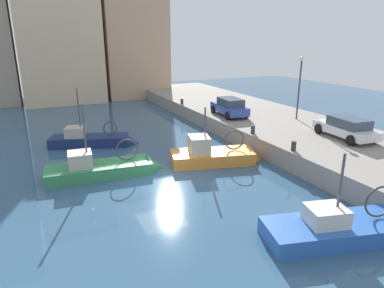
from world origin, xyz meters
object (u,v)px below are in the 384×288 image
Objects in this scene: mooring_bollard_south at (294,146)px; mooring_bollard_mid at (253,130)px; fishing_boat_navy at (95,144)px; parked_car_blue at (230,107)px; mooring_bollard_north at (182,101)px; fishing_boat_orange at (217,160)px; fishing_boat_blue at (347,235)px; quay_streetlamp at (300,77)px; parked_car_white at (347,128)px; fishing_boat_green at (107,173)px.

mooring_bollard_south is 1.00× the size of mooring_bollard_mid.
fishing_boat_navy reaches higher than parked_car_blue.
fishing_boat_orange is at bearing -104.10° from mooring_bollard_north.
quay_streetlamp is at bearing 56.10° from fishing_boat_blue.
fishing_boat_orange reaches higher than fishing_boat_blue.
fishing_boat_orange is 11.00× the size of mooring_bollard_mid.
parked_car_blue is at bearing 53.93° from fishing_boat_orange.
parked_car_blue is 7.69× the size of mooring_bollard_south.
fishing_boat_orange is at bearing -160.39° from quay_streetlamp.
fishing_boat_navy is at bearing 178.17° from parked_car_blue.
mooring_bollard_south is at bearing -173.08° from parked_car_white.
fishing_boat_blue is 1.41× the size of quay_streetlamp.
fishing_boat_orange is (6.61, -0.91, 0.03)m from fishing_boat_green.
mooring_bollard_south is at bearing -45.65° from fishing_boat_navy.
parked_car_blue reaches higher than parked_car_white.
parked_car_white reaches higher than mooring_bollard_south.
quay_streetlamp is (8.93, 3.18, 4.32)m from fishing_boat_orange.
fishing_boat_green reaches higher than fishing_boat_navy.
fishing_boat_green is at bearing 158.63° from mooring_bollard_south.
fishing_boat_green is 1.09× the size of fishing_boat_orange.
quay_streetlamp is at bearing -13.43° from fishing_boat_navy.
fishing_boat_navy is 11.59× the size of mooring_bollard_north.
fishing_boat_navy is at bearing -146.87° from mooring_bollard_north.
fishing_boat_blue is at bearing -123.90° from quay_streetlamp.
fishing_boat_orange is 13.51m from mooring_bollard_north.
fishing_boat_green reaches higher than mooring_bollard_north.
fishing_boat_blue is at bearing -137.31° from parked_car_white.
fishing_boat_green is at bearing -129.18° from mooring_bollard_north.
fishing_boat_navy is at bearing 132.65° from fishing_boat_orange.
parked_car_white is at bearing -16.49° from fishing_boat_orange.
quay_streetlamp is at bearing 20.72° from mooring_bollard_mid.
fishing_boat_blue is at bearing -54.93° from fishing_boat_green.
mooring_bollard_mid is at bearing 90.00° from mooring_bollard_south.
mooring_bollard_north is at bearing 102.25° from parked_car_blue.
parked_car_white is 8.07× the size of mooring_bollard_south.
fishing_boat_navy is 9.26m from fishing_boat_orange.
fishing_boat_green is 10.71m from mooring_bollard_south.
quay_streetlamp is (5.65, 6.14, 2.98)m from mooring_bollard_south.
fishing_boat_green reaches higher than parked_car_blue.
fishing_boat_navy is at bearing 112.96° from fishing_boat_blue.
quay_streetlamp is (5.65, -9.86, 2.98)m from mooring_bollard_north.
mooring_bollard_south is at bearing -42.07° from fishing_boat_orange.
fishing_boat_navy reaches higher than mooring_bollard_mid.
parked_car_white is 8.07× the size of mooring_bollard_north.
quay_streetlamp is at bearing -60.19° from mooring_bollard_north.
fishing_boat_navy is at bearing 147.30° from parked_car_white.
quay_streetlamp reaches higher than parked_car_blue.
mooring_bollard_south is at bearing -21.37° from fishing_boat_green.
parked_car_white is at bearing -12.66° from fishing_boat_green.
fishing_boat_blue is at bearing -67.04° from fishing_boat_navy.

